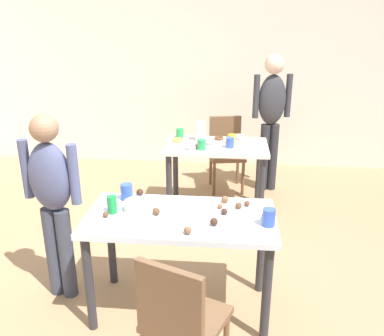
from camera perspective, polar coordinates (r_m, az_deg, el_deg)
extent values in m
plane|color=#9E7A56|center=(3.23, -1.64, -18.22)|extent=(6.40, 6.40, 0.00)
cube|color=beige|center=(5.76, 2.16, 13.23)|extent=(6.40, 0.10, 2.60)
cube|color=silver|center=(2.81, -1.60, -6.90)|extent=(1.27, 0.65, 0.04)
cylinder|color=#2D2D33|center=(2.91, -13.94, -15.19)|extent=(0.06, 0.06, 0.71)
cylinder|color=#2D2D33|center=(2.78, 10.18, -16.70)|extent=(0.06, 0.06, 0.71)
cylinder|color=#2D2D33|center=(3.33, -11.03, -10.02)|extent=(0.06, 0.06, 0.71)
cylinder|color=#2D2D33|center=(3.22, 9.49, -11.04)|extent=(0.06, 0.06, 0.71)
cube|color=silver|center=(4.31, 3.39, 2.97)|extent=(1.05, 0.62, 0.04)
cylinder|color=#2D2D33|center=(4.25, -3.15, -2.69)|extent=(0.06, 0.06, 0.71)
cylinder|color=#2D2D33|center=(4.22, 9.50, -3.12)|extent=(0.06, 0.06, 0.71)
cylinder|color=#2D2D33|center=(4.70, -2.27, -0.32)|extent=(0.06, 0.06, 0.71)
cylinder|color=#2D2D33|center=(4.68, 9.12, -0.69)|extent=(0.06, 0.06, 0.71)
cube|color=brown|center=(2.45, -0.71, -20.02)|extent=(0.52, 0.52, 0.04)
cube|color=brown|center=(2.18, -3.12, -18.11)|extent=(0.37, 0.18, 0.42)
cylinder|color=brown|center=(2.77, -2.18, -20.47)|extent=(0.04, 0.04, 0.41)
cube|color=brown|center=(4.96, 4.81, 1.66)|extent=(0.46, 0.46, 0.04)
cube|color=brown|center=(5.06, 4.56, 4.78)|extent=(0.38, 0.10, 0.42)
cylinder|color=brown|center=(4.91, 7.00, -1.42)|extent=(0.04, 0.04, 0.41)
cylinder|color=brown|center=(4.86, 3.06, -1.54)|extent=(0.04, 0.04, 0.41)
cylinder|color=brown|center=(5.22, 6.29, -0.04)|extent=(0.04, 0.04, 0.41)
cylinder|color=brown|center=(5.17, 2.58, -0.14)|extent=(0.04, 0.04, 0.41)
cylinder|color=#383D4C|center=(3.32, -18.48, -10.82)|extent=(0.11, 0.11, 0.71)
cylinder|color=#383D4C|center=(3.27, -16.85, -11.20)|extent=(0.11, 0.11, 0.71)
ellipsoid|color=#4C5175|center=(3.03, -18.89, -1.15)|extent=(0.35, 0.26, 0.50)
sphere|color=#997051|center=(2.93, -19.66, 5.18)|extent=(0.19, 0.19, 0.19)
cylinder|color=#4C5175|center=(3.13, -21.83, -0.13)|extent=(0.08, 0.08, 0.43)
cylinder|color=#4C5175|center=(2.92, -15.90, -0.87)|extent=(0.08, 0.08, 0.43)
cylinder|color=#28282D|center=(5.07, 11.01, 1.45)|extent=(0.11, 0.11, 0.81)
cylinder|color=#28282D|center=(5.03, 9.82, 1.40)|extent=(0.11, 0.11, 0.81)
ellipsoid|color=#333338|center=(4.87, 10.94, 9.16)|extent=(0.36, 0.27, 0.57)
sphere|color=beige|center=(4.81, 11.26, 13.80)|extent=(0.22, 0.22, 0.22)
cylinder|color=#333338|center=(4.93, 13.09, 9.64)|extent=(0.08, 0.08, 0.49)
cylinder|color=#333338|center=(4.80, 8.80, 9.66)|extent=(0.08, 0.08, 0.49)
cylinder|color=white|center=(2.88, -7.61, -5.13)|extent=(0.17, 0.17, 0.07)
cylinder|color=#198438|center=(2.86, -10.92, -4.94)|extent=(0.07, 0.07, 0.12)
cube|color=silver|center=(2.71, -6.84, -7.60)|extent=(0.17, 0.02, 0.01)
cylinder|color=#3351B2|center=(3.04, -8.97, -3.26)|extent=(0.09, 0.09, 0.12)
cylinder|color=#3351B2|center=(2.69, 10.50, -6.68)|extent=(0.08, 0.08, 0.12)
sphere|color=brown|center=(2.79, 10.01, -6.44)|extent=(0.05, 0.05, 0.05)
sphere|color=#3D2319|center=(2.81, 4.44, -5.97)|extent=(0.04, 0.04, 0.04)
sphere|color=brown|center=(2.95, 7.56, -4.84)|extent=(0.04, 0.04, 0.04)
sphere|color=#3D2319|center=(3.11, -7.17, -3.33)|extent=(0.05, 0.05, 0.05)
sphere|color=brown|center=(2.83, -11.77, -6.27)|extent=(0.04, 0.04, 0.04)
sphere|color=brown|center=(2.98, 4.53, -4.30)|extent=(0.05, 0.05, 0.05)
sphere|color=brown|center=(2.90, 6.41, -5.15)|extent=(0.05, 0.05, 0.05)
sphere|color=#3D2319|center=(2.67, 3.03, -7.38)|extent=(0.05, 0.05, 0.05)
sphere|color=brown|center=(2.81, -4.95, -5.94)|extent=(0.05, 0.05, 0.05)
sphere|color=brown|center=(2.57, -0.61, -8.55)|extent=(0.05, 0.05, 0.05)
sphere|color=brown|center=(2.89, 3.87, -5.24)|extent=(0.04, 0.04, 0.04)
cylinder|color=white|center=(4.41, 1.20, 5.08)|extent=(0.11, 0.11, 0.21)
cylinder|color=#3351B2|center=(4.20, 5.24, 3.49)|extent=(0.08, 0.08, 0.10)
cylinder|color=yellow|center=(4.32, 5.48, 3.95)|extent=(0.08, 0.08, 0.10)
cylinder|color=green|center=(4.12, 1.32, 3.24)|extent=(0.09, 0.09, 0.10)
cylinder|color=green|center=(4.52, -1.67, 4.79)|extent=(0.08, 0.08, 0.10)
torus|color=pink|center=(4.53, 6.50, 4.29)|extent=(0.14, 0.14, 0.04)
torus|color=pink|center=(4.31, 2.52, 3.53)|extent=(0.12, 0.12, 0.04)
torus|color=pink|center=(4.15, -0.22, 2.86)|extent=(0.12, 0.12, 0.04)
torus|color=pink|center=(4.24, 0.66, 3.30)|extent=(0.14, 0.14, 0.04)
torus|color=gold|center=(4.40, -1.99, 3.87)|extent=(0.12, 0.12, 0.03)
torus|color=brown|center=(4.48, 3.72, 4.11)|extent=(0.10, 0.10, 0.03)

